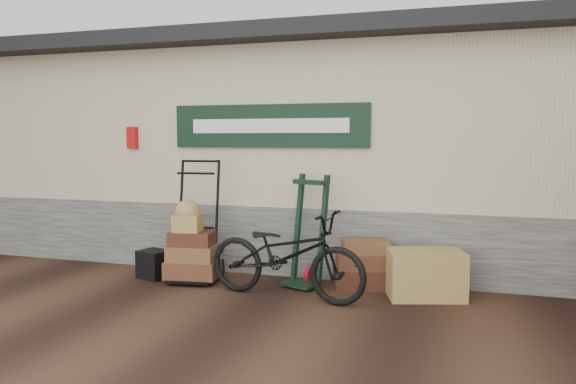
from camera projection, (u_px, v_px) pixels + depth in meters
The scene contains 8 objects.
ground at pixel (266, 297), 6.34m from camera, with size 80.00×80.00×0.00m, color black.
station_building at pixel (324, 150), 8.79m from camera, with size 14.40×4.10×3.20m.
porter_trolley at pixel (196, 219), 7.06m from camera, with size 0.77×0.58×1.55m, color black, non-canonical shape.
green_barrow at pixel (308, 231), 6.79m from camera, with size 0.49×0.41×1.35m, color black, non-canonical shape.
suitcase_stack at pixel (363, 263), 6.73m from camera, with size 0.67×0.42×0.59m, color #3A1D12, non-canonical shape.
wicker_hamper at pixel (425, 274), 6.31m from camera, with size 0.83×0.54×0.54m, color olive.
black_trunk at pixel (154, 264), 7.21m from camera, with size 0.36×0.31×0.36m, color black.
bicycle at pixel (286, 249), 6.26m from camera, with size 1.91×0.67×1.11m, color black.
Camera 1 is at (2.08, -5.84, 1.80)m, focal length 35.00 mm.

